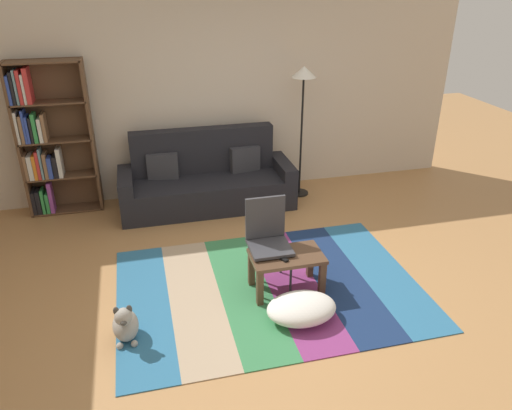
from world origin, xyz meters
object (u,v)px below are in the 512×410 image
at_px(dog, 125,324).
at_px(tv_remote, 282,258).
at_px(coffee_table, 287,262).
at_px(pouf, 301,308).
at_px(couch, 207,181).
at_px(folding_chair, 268,235).
at_px(bookshelf, 47,143).
at_px(standing_lamp, 303,89).

relative_size(dog, tv_remote, 2.65).
relative_size(coffee_table, pouf, 1.09).
xyz_separation_m(couch, coffee_table, (0.45, -2.15, -0.01)).
distance_m(dog, folding_chair, 1.57).
xyz_separation_m(bookshelf, dog, (0.84, -2.79, -0.79)).
bearing_deg(standing_lamp, dog, -133.60).
bearing_deg(couch, standing_lamp, 1.34).
distance_m(couch, standing_lamp, 1.75).
bearing_deg(pouf, couch, 99.83).
relative_size(bookshelf, dog, 4.89).
xyz_separation_m(coffee_table, standing_lamp, (0.87, 2.18, 1.16)).
bearing_deg(tv_remote, pouf, -106.81).
distance_m(standing_lamp, tv_remote, 2.65).
xyz_separation_m(pouf, tv_remote, (-0.07, 0.41, 0.30)).
relative_size(couch, standing_lamp, 1.27).
relative_size(dog, standing_lamp, 0.22).
bearing_deg(tv_remote, couch, 72.77).
xyz_separation_m(pouf, standing_lamp, (0.87, 2.65, 1.37)).
bearing_deg(tv_remote, folding_chair, 76.49).
xyz_separation_m(bookshelf, folding_chair, (2.25, -2.22, -0.41)).
bearing_deg(standing_lamp, folding_chair, -117.06).
bearing_deg(dog, couch, 66.36).
bearing_deg(folding_chair, pouf, -43.81).
height_order(coffee_table, pouf, coffee_table).
relative_size(couch, dog, 5.69).
xyz_separation_m(standing_lamp, folding_chair, (-1.01, -1.97, -0.95)).
xyz_separation_m(couch, standing_lamp, (1.32, 0.03, 1.15)).
xyz_separation_m(couch, pouf, (0.45, -2.62, -0.22)).
relative_size(standing_lamp, folding_chair, 1.98).
distance_m(tv_remote, folding_chair, 0.30).
distance_m(coffee_table, tv_remote, 0.13).
height_order(standing_lamp, tv_remote, standing_lamp).
bearing_deg(bookshelf, couch, -8.32).
distance_m(bookshelf, coffee_table, 3.46).
distance_m(couch, folding_chair, 1.97).
relative_size(pouf, folding_chair, 0.72).
xyz_separation_m(pouf, dog, (-1.55, 0.11, 0.04)).
xyz_separation_m(bookshelf, tv_remote, (2.32, -2.49, -0.53)).
xyz_separation_m(coffee_table, folding_chair, (-0.14, 0.21, 0.21)).
relative_size(couch, pouf, 3.51).
bearing_deg(pouf, tv_remote, 100.18).
distance_m(pouf, dog, 1.56).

